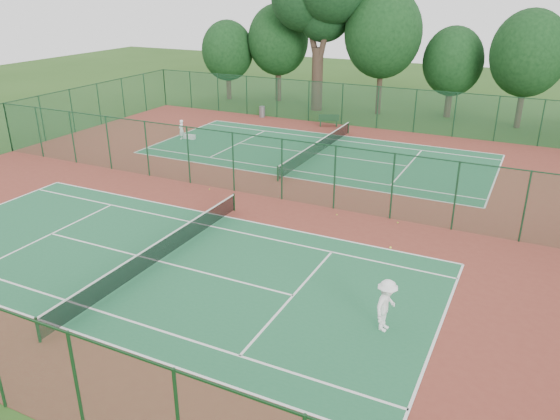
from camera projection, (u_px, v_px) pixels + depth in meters
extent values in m
plane|color=#274C17|center=(258.00, 195.00, 31.07)|extent=(120.00, 120.00, 0.00)
cube|color=maroon|center=(258.00, 195.00, 31.07)|extent=(40.00, 36.00, 0.01)
cube|color=#1F643D|center=(159.00, 261.00, 23.60)|extent=(23.77, 10.97, 0.01)
cube|color=#1E613C|center=(318.00, 154.00, 38.53)|extent=(23.77, 10.97, 0.01)
cube|color=#194B32|center=(360.00, 106.00, 45.33)|extent=(40.00, 0.02, 3.50)
cube|color=#153921|center=(361.00, 85.00, 44.68)|extent=(40.00, 0.05, 0.05)
cube|color=#17462E|center=(8.00, 127.00, 38.52)|extent=(0.02, 36.00, 3.50)
cube|color=#163E23|center=(3.00, 103.00, 37.87)|extent=(0.05, 36.00, 0.05)
cube|color=#184A29|center=(257.00, 166.00, 30.40)|extent=(40.00, 0.02, 3.50)
cube|color=#163D24|center=(257.00, 136.00, 29.74)|extent=(40.00, 0.05, 0.05)
cylinder|color=#123218|center=(38.00, 330.00, 18.11)|extent=(0.10, 0.10, 0.97)
cylinder|color=#123218|center=(234.00, 202.00, 28.73)|extent=(0.10, 0.10, 0.97)
cube|color=black|center=(158.00, 252.00, 23.42)|extent=(0.02, 12.80, 0.85)
cube|color=silver|center=(157.00, 243.00, 23.25)|extent=(0.04, 12.80, 0.06)
cylinder|color=#14381E|center=(278.00, 174.00, 33.04)|extent=(0.10, 0.10, 0.97)
cylinder|color=#14381E|center=(348.00, 128.00, 43.66)|extent=(0.10, 0.10, 0.97)
cube|color=black|center=(318.00, 147.00, 38.35)|extent=(0.02, 12.80, 0.85)
cube|color=white|center=(318.00, 141.00, 38.18)|extent=(0.04, 12.80, 0.06)
imported|color=white|center=(386.00, 305.00, 18.58)|extent=(0.89, 1.33, 1.92)
imported|color=white|center=(181.00, 129.00, 41.98)|extent=(0.41, 0.57, 1.49)
cylinder|color=slate|center=(262.00, 112.00, 49.07)|extent=(0.59, 0.59, 0.97)
cube|color=#113219|center=(320.00, 123.00, 45.99)|extent=(0.27, 0.45, 0.51)
cube|color=#113219|center=(337.00, 123.00, 45.93)|extent=(0.27, 0.45, 0.51)
cube|color=#113219|center=(329.00, 120.00, 45.85)|extent=(1.76, 1.13, 0.06)
cube|color=#113219|center=(329.00, 118.00, 45.54)|extent=(1.59, 0.74, 0.51)
cube|color=silver|center=(190.00, 137.00, 42.22)|extent=(0.92, 0.39, 0.34)
sphere|color=yellow|center=(337.00, 215.00, 28.31)|extent=(0.07, 0.07, 0.07)
sphere|color=#A7C12D|center=(398.00, 223.00, 27.35)|extent=(0.08, 0.08, 0.08)
sphere|color=#B7CF30|center=(209.00, 189.00, 31.79)|extent=(0.08, 0.08, 0.08)
cylinder|color=#35261D|center=(317.00, 79.00, 51.03)|extent=(1.05, 1.05, 5.74)
cylinder|color=#35261D|center=(311.00, 31.00, 49.96)|extent=(1.95, 0.57, 5.71)
cylinder|color=#35261D|center=(327.00, 28.00, 48.76)|extent=(1.82, 0.54, 6.20)
sphere|color=black|center=(324.00, 14.00, 49.38)|extent=(4.98, 4.98, 4.98)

